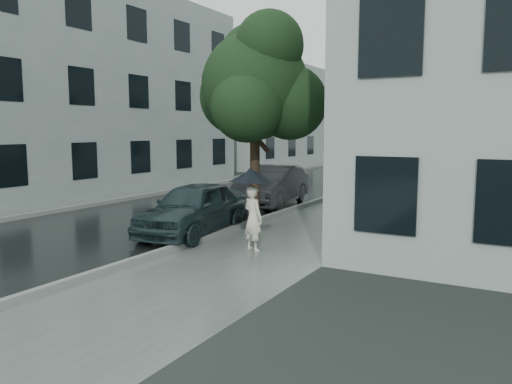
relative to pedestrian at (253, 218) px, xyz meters
The scene contains 14 objects.
ground 2.15m from the pedestrian, 91.71° to the right, with size 120.00×120.00×0.00m, color black.
sidewalk 10.03m from the pedestrian, 88.91° to the left, with size 3.50×60.00×0.01m, color slate.
kerb_near 10.16m from the pedestrian, 99.28° to the left, with size 0.15×60.00×0.15m, color slate.
asphalt_road 11.27m from the pedestrian, 117.18° to the left, with size 6.85×60.00×0.00m, color black.
kerb_far 13.23m from the pedestrian, 130.81° to the left, with size 0.15×60.00×0.15m, color slate.
sidewalk_far 13.86m from the pedestrian, 133.71° to the left, with size 1.70×60.00×0.01m, color #4C5451.
building_far_a 15.59m from the pedestrian, 156.55° to the left, with size 7.02×20.00×9.50m.
building_far_b 31.39m from the pedestrian, 116.29° to the left, with size 7.02×18.00×8.00m.
pedestrian is the anchor object (origin of this frame).
umbrella 1.02m from the pedestrian, 138.91° to the right, with size 1.31×1.31×1.06m.
street_tree 4.71m from the pedestrian, 117.44° to the left, with size 4.09×3.72×6.17m.
lamp_post 10.93m from the pedestrian, 97.05° to the left, with size 0.85×0.35×5.48m.
car_near 2.53m from the pedestrian, 159.58° to the left, with size 1.69×4.20×1.43m, color #1C2D30.
car_far 7.12m from the pedestrian, 113.75° to the left, with size 1.60×4.59×1.51m, color #222327.
Camera 1 is at (5.75, -8.10, 2.86)m, focal length 35.00 mm.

